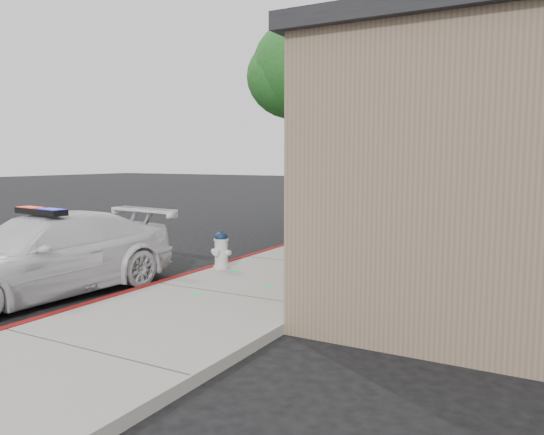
{
  "coord_description": "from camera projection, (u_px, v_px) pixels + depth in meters",
  "views": [
    {
      "loc": [
        6.51,
        -7.2,
        2.38
      ],
      "look_at": [
        0.95,
        2.67,
        1.13
      ],
      "focal_mm": 35.17,
      "sensor_mm": 36.0,
      "label": 1
    }
  ],
  "objects": [
    {
      "name": "ground",
      "position": [
        155.0,
        290.0,
        9.67
      ],
      "size": [
        120.0,
        120.0,
        0.0
      ],
      "primitive_type": "plane",
      "color": "black",
      "rests_on": "ground"
    },
    {
      "name": "sidewalk",
      "position": [
        306.0,
        266.0,
        11.48
      ],
      "size": [
        3.2,
        60.0,
        0.15
      ],
      "primitive_type": "cube",
      "color": "gray",
      "rests_on": "ground"
    },
    {
      "name": "red_curb",
      "position": [
        245.0,
        259.0,
        12.23
      ],
      "size": [
        0.14,
        60.0,
        0.16
      ],
      "primitive_type": "cube",
      "color": "maroon",
      "rests_on": "ground"
    },
    {
      "name": "police_car",
      "position": [
        43.0,
        255.0,
        9.23
      ],
      "size": [
        2.5,
        5.09,
        1.54
      ],
      "rotation": [
        0.0,
        0.0,
        -0.11
      ],
      "color": "white",
      "rests_on": "ground"
    },
    {
      "name": "fire_hydrant",
      "position": [
        221.0,
        250.0,
        10.85
      ],
      "size": [
        0.43,
        0.38,
        0.77
      ],
      "rotation": [
        0.0,
        0.0,
        0.01
      ],
      "color": "white",
      "rests_on": "sidewalk"
    },
    {
      "name": "street_tree_near",
      "position": [
        315.0,
        74.0,
        13.36
      ],
      "size": [
        3.47,
        3.19,
        5.84
      ],
      "rotation": [
        0.0,
        0.0,
        -0.29
      ],
      "color": "black",
      "rests_on": "sidewalk"
    },
    {
      "name": "street_tree_mid",
      "position": [
        387.0,
        98.0,
        17.16
      ],
      "size": [
        3.17,
        2.91,
        5.55
      ],
      "rotation": [
        0.0,
        0.0,
        -0.37
      ],
      "color": "black",
      "rests_on": "sidewalk"
    },
    {
      "name": "street_tree_far",
      "position": [
        392.0,
        98.0,
        19.09
      ],
      "size": [
        3.23,
        3.13,
        5.86
      ],
      "rotation": [
        0.0,
        0.0,
        0.09
      ],
      "color": "black",
      "rests_on": "sidewalk"
    }
  ]
}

